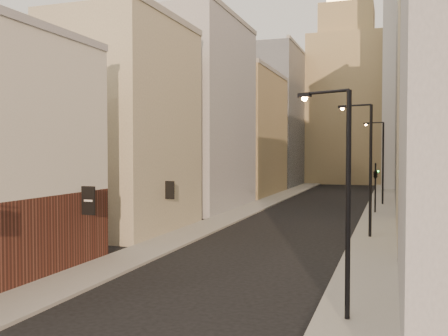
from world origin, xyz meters
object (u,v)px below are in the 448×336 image
Objects in this scene: clock_tower at (347,92)px; streetlamp_near at (343,189)px; streetlamp_mid at (367,162)px; traffic_light_right at (375,174)px; streetlamp_far at (381,158)px; white_tower at (409,74)px.

streetlamp_near is (7.00, -81.92, -12.83)m from clock_tower.
streetlamp_mid is 1.90× the size of traffic_light_right.
traffic_light_right is (-0.32, -8.27, -1.51)m from streetlamp_far.
streetlamp_near is 0.89× the size of streetlamp_mid.
streetlamp_mid is at bearing -94.61° from white_tower.
streetlamp_far is at bearing 103.65° from streetlamp_mid.
white_tower is (11.00, -14.00, 0.97)m from clock_tower.
clock_tower is at bearing 123.25° from streetlamp_far.
streetlamp_mid is (6.99, -63.77, -12.21)m from clock_tower.
streetlamp_near is 0.89× the size of streetlamp_far.
white_tower is 30.21m from streetlamp_far.
streetlamp_far is 8.41m from traffic_light_right.
traffic_light_right is (0.11, 14.56, -1.53)m from streetlamp_mid.
clock_tower reaches higher than streetlamp_near.
white_tower reaches higher than traffic_light_right.
streetlamp_far is (-3.58, -26.94, -13.20)m from white_tower.
streetlamp_far is at bearing 112.71° from streetlamp_near.
traffic_light_right is at bearing -81.79° from clock_tower.
streetlamp_mid is at bearing 113.33° from streetlamp_near.
streetlamp_far is (0.42, 40.98, 0.61)m from streetlamp_near.
streetlamp_near is at bearing -75.23° from streetlamp_mid.
clock_tower is at bearing 118.17° from streetlamp_near.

